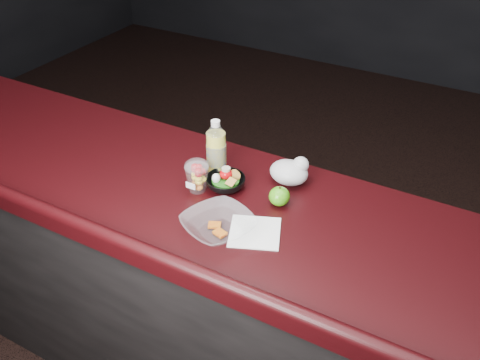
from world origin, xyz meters
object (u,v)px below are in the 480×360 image
fruit_cup (197,175)px  snack_bowl (225,182)px  takeout_bowl (218,225)px  green_apple (279,196)px  lemonade_bottle (216,152)px

fruit_cup → snack_bowl: fruit_cup is taller
snack_bowl → takeout_bowl: size_ratio=0.59×
fruit_cup → takeout_bowl: (0.18, -0.16, -0.04)m
fruit_cup → green_apple: fruit_cup is taller
lemonade_bottle → green_apple: (0.28, -0.06, -0.06)m
green_apple → takeout_bowl: (-0.11, -0.23, -0.01)m
green_apple → snack_bowl: (-0.21, -0.01, -0.01)m
green_apple → snack_bowl: 0.21m
lemonade_bottle → snack_bowl: bearing=-41.1°
fruit_cup → green_apple: 0.30m
lemonade_bottle → snack_bowl: (0.07, -0.07, -0.07)m
fruit_cup → snack_bowl: 0.11m
snack_bowl → takeout_bowl: bearing=-64.9°
green_apple → snack_bowl: bearing=-178.3°
lemonade_bottle → green_apple: size_ratio=2.94×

